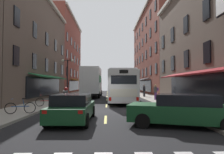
{
  "coord_description": "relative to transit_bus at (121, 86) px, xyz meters",
  "views": [
    {
      "loc": [
        0.12,
        -14.13,
        1.9
      ],
      "look_at": [
        0.5,
        3.67,
        2.52
      ],
      "focal_mm": 31.59,
      "sensor_mm": 36.0,
      "label": 1
    }
  ],
  "objects": [
    {
      "name": "lane_centre_dashes",
      "position": [
        -1.53,
        -7.94,
        -1.7
      ],
      "size": [
        0.14,
        73.9,
        0.01
      ],
      "color": "#DBCC4C",
      "rests_on": "ground"
    },
    {
      "name": "street_lamp_twin",
      "position": [
        -6.25,
        1.78,
        1.07
      ],
      "size": [
        1.42,
        0.32,
        4.74
      ],
      "color": "black",
      "rests_on": "sidewalk_left"
    },
    {
      "name": "bicycle_near",
      "position": [
        -6.59,
        -10.01,
        -1.2
      ],
      "size": [
        1.68,
        0.57,
        0.91
      ],
      "color": "black",
      "rests_on": "sidewalk_left"
    },
    {
      "name": "sidewalk_right",
      "position": [
        4.37,
        -7.69,
        -1.63
      ],
      "size": [
        3.0,
        80.0,
        0.14
      ],
      "primitive_type": "cube",
      "color": "#A39E93",
      "rests_on": "ground"
    },
    {
      "name": "box_truck",
      "position": [
        -3.65,
        6.05,
        0.39
      ],
      "size": [
        2.59,
        8.31,
        4.08
      ],
      "color": "white",
      "rests_on": "ground"
    },
    {
      "name": "sedan_far",
      "position": [
        -3.68,
        18.04,
        -0.96
      ],
      "size": [
        1.96,
        4.54,
        1.48
      ],
      "color": "navy",
      "rests_on": "ground"
    },
    {
      "name": "transit_bus",
      "position": [
        0.0,
        0.0,
        0.0
      ],
      "size": [
        2.85,
        12.33,
        3.24
      ],
      "color": "silver",
      "rests_on": "ground"
    },
    {
      "name": "pedestrian_mid",
      "position": [
        3.65,
        5.51,
        -0.72
      ],
      "size": [
        0.36,
        0.36,
        1.65
      ],
      "rotation": [
        0.0,
        0.0,
        3.84
      ],
      "color": "black",
      "rests_on": "sidewalk_right"
    },
    {
      "name": "bicycle_mid",
      "position": [
        -6.23,
        -6.13,
        -1.2
      ],
      "size": [
        1.7,
        0.48,
        0.91
      ],
      "color": "black",
      "rests_on": "sidewalk_left"
    },
    {
      "name": "motorcycle_rider",
      "position": [
        -4.42,
        -7.54,
        -0.99
      ],
      "size": [
        0.62,
        2.07,
        1.66
      ],
      "color": "black",
      "rests_on": "ground"
    },
    {
      "name": "ground_plane",
      "position": [
        -1.53,
        -7.69,
        -1.75
      ],
      "size": [
        34.8,
        80.0,
        0.1
      ],
      "primitive_type": "cube",
      "color": "black"
    },
    {
      "name": "pedestrian_near",
      "position": [
        3.95,
        0.15,
        -0.68
      ],
      "size": [
        0.51,
        0.36,
        1.67
      ],
      "rotation": [
        0.0,
        0.0,
        1.44
      ],
      "color": "#66387F",
      "rests_on": "sidewalk_right"
    },
    {
      "name": "sidewalk_left",
      "position": [
        -7.43,
        -7.69,
        -1.63
      ],
      "size": [
        3.0,
        80.0,
        0.14
      ],
      "primitive_type": "cube",
      "color": "#A39E93",
      "rests_on": "ground"
    },
    {
      "name": "sedan_near",
      "position": [
        1.95,
        -13.08,
        -0.97
      ],
      "size": [
        5.0,
        3.13,
        1.44
      ],
      "color": "#144723",
      "rests_on": "ground"
    },
    {
      "name": "sedan_mid",
      "position": [
        -3.17,
        -11.84,
        -1.0
      ],
      "size": [
        1.99,
        4.31,
        1.39
      ],
      "color": "#144723",
      "rests_on": "ground"
    }
  ]
}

